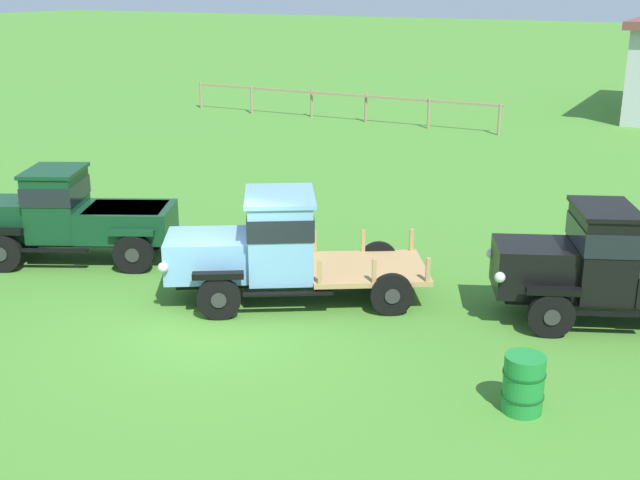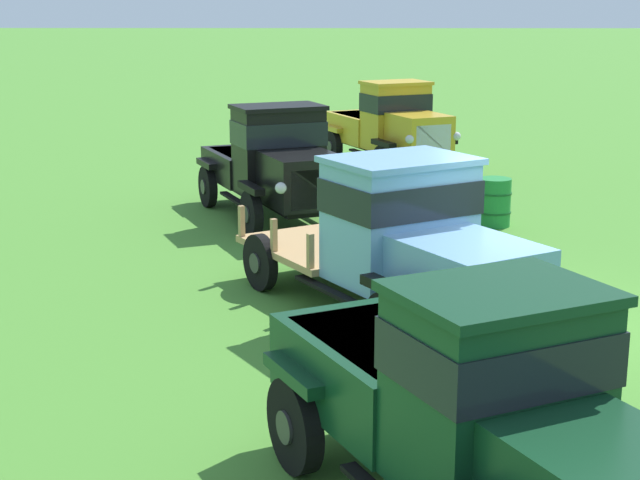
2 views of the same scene
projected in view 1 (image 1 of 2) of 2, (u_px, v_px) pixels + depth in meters
ground_plane at (209, 328)px, 14.94m from camera, size 240.00×240.00×0.00m
paddock_fence at (337, 100)px, 36.67m from camera, size 15.49×0.55×1.31m
vintage_truck_second_in_line at (70, 215)px, 18.22m from camera, size 4.80×3.40×2.15m
vintage_truck_midrow_center at (271, 245)px, 15.97m from camera, size 5.40×4.26×2.19m
vintage_truck_far_side at (609, 265)px, 14.99m from camera, size 4.77×3.30×2.23m
oil_drum_beside_row at (523, 384)px, 11.94m from camera, size 0.64×0.64×0.91m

